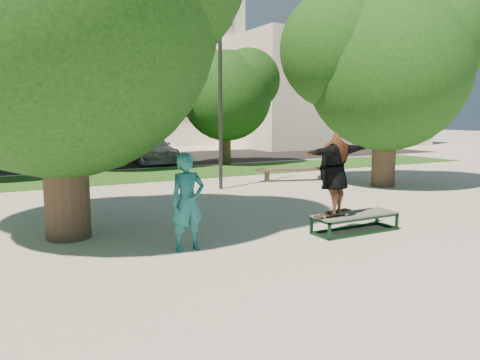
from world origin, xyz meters
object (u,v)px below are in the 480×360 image
tree_right (384,60)px  grind_box (355,223)px  car_silver_b (149,149)px  car_grey (66,146)px  bench (297,170)px  car_dark (0,151)px  bystander (188,202)px  lamppost (220,89)px

tree_right → grind_box: (-5.00, -4.36, -3.90)m
tree_right → car_silver_b: 12.48m
car_grey → car_silver_b: (3.59, -2.08, -0.13)m
bench → car_grey: car_grey is taller
grind_box → car_dark: size_ratio=0.44×
grind_box → car_dark: bearing=108.3°
tree_right → car_dark: 17.60m
bystander → car_silver_b: bystander is taller
lamppost → grind_box: 6.94m
bystander → car_silver_b: bearing=73.9°
car_dark → car_silver_b: bearing=-29.9°
lamppost → car_silver_b: 9.62m
tree_right → bystander: size_ratio=3.84×
grind_box → bench: (3.27, 6.62, 0.19)m
lamppost → car_grey: bearing=104.8°
car_silver_b → car_dark: bearing=162.1°
tree_right → car_dark: tree_right is taller
car_silver_b → grind_box: bearing=-91.6°
car_dark → car_grey: 2.95m
car_grey → grind_box: bearing=-74.2°
bystander → car_dark: 17.52m
grind_box → tree_right: bearing=41.1°
grind_box → car_dark: 18.73m
lamppost → car_grey: (-3.00, 11.35, -2.34)m
car_dark → car_silver_b: 6.90m
grind_box → bystander: bearing=172.9°
tree_right → car_silver_b: size_ratio=1.38×
tree_right → car_grey: size_ratio=1.12×
car_silver_b → car_grey: bearing=150.8°
car_silver_b → bystander: bearing=-104.3°
bystander → bench: bystander is taller
lamppost → bench: 4.24m
grind_box → bench: bearing=63.8°
bench → lamppost: bearing=-157.0°
bench → car_dark: (-9.13, 11.15, 0.28)m
bystander → grind_box: bearing=-8.1°
lamppost → car_grey: size_ratio=1.05×
lamppost → grind_box: lamppost is taller
lamppost → bench: bearing=6.2°
lamppost → car_dark: size_ratio=1.51×
tree_right → lamppost: size_ratio=1.07×
tree_right → car_dark: (-10.86, 13.42, -3.43)m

